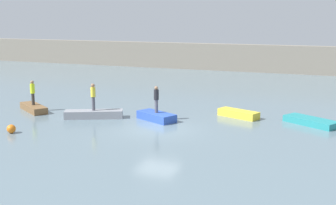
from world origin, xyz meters
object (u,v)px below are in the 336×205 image
object	(u,v)px
rowboat_blue	(156,116)
person_hiviz_shirt	(33,91)
rowboat_teal	(311,121)
rowboat_grey	(94,114)
person_dark_shirt	(156,98)
rowboat_brown	(34,108)
rowboat_yellow	(238,114)
person_yellow_shirt	(93,95)
mooring_buoy	(11,129)

from	to	relation	value
rowboat_blue	person_hiviz_shirt	xyz separation A→B (m)	(-9.27, -0.63, 1.18)
rowboat_teal	rowboat_grey	bearing A→B (deg)	-134.86
rowboat_blue	person_dark_shirt	distance (m)	1.23
person_hiviz_shirt	rowboat_grey	bearing A→B (deg)	-3.28
rowboat_brown	rowboat_yellow	xyz separation A→B (m)	(14.06, 3.47, 0.01)
rowboat_brown	rowboat_teal	world-z (taller)	rowboat_brown
rowboat_yellow	rowboat_brown	bearing A→B (deg)	-144.48
rowboat_teal	person_yellow_shirt	world-z (taller)	person_yellow_shirt
person_dark_shirt	person_yellow_shirt	bearing A→B (deg)	-167.42
person_dark_shirt	person_hiviz_shirt	xyz separation A→B (m)	(-9.27, -0.63, -0.05)
person_yellow_shirt	mooring_buoy	size ratio (longest dim) A/B	3.53
person_dark_shirt	rowboat_blue	bearing A→B (deg)	-75.96
person_hiviz_shirt	rowboat_brown	bearing A→B (deg)	0.00
rowboat_teal	mooring_buoy	world-z (taller)	mooring_buoy
rowboat_grey	person_yellow_shirt	distance (m)	1.28
rowboat_yellow	mooring_buoy	distance (m)	14.44
rowboat_grey	rowboat_yellow	world-z (taller)	rowboat_grey
rowboat_brown	rowboat_blue	size ratio (longest dim) A/B	1.17
rowboat_blue	mooring_buoy	bearing A→B (deg)	-111.13
rowboat_yellow	person_dark_shirt	size ratio (longest dim) A/B	1.61
person_yellow_shirt	person_hiviz_shirt	bearing A→B (deg)	176.72
rowboat_grey	person_hiviz_shirt	bearing A→B (deg)	150.91
rowboat_brown	rowboat_grey	xyz separation A→B (m)	(5.13, -0.29, 0.03)
rowboat_blue	mooring_buoy	size ratio (longest dim) A/B	5.37
rowboat_teal	person_hiviz_shirt	size ratio (longest dim) A/B	1.93
rowboat_teal	person_yellow_shirt	size ratio (longest dim) A/B	1.88
rowboat_brown	person_dark_shirt	world-z (taller)	person_dark_shirt
rowboat_blue	person_yellow_shirt	distance (m)	4.44
rowboat_teal	mooring_buoy	bearing A→B (deg)	-120.99
person_dark_shirt	mooring_buoy	size ratio (longest dim) A/B	3.42
rowboat_grey	rowboat_blue	size ratio (longest dim) A/B	1.39
rowboat_yellow	person_hiviz_shirt	xyz separation A→B (m)	(-14.06, -3.47, 1.20)
rowboat_grey	mooring_buoy	size ratio (longest dim) A/B	7.49
rowboat_grey	rowboat_blue	distance (m)	4.25
person_yellow_shirt	person_dark_shirt	distance (m)	4.25
person_dark_shirt	rowboat_grey	bearing A→B (deg)	-167.42
rowboat_teal	person_hiviz_shirt	bearing A→B (deg)	-139.49
rowboat_brown	rowboat_teal	size ratio (longest dim) A/B	0.95
rowboat_grey	person_hiviz_shirt	world-z (taller)	person_hiviz_shirt
person_dark_shirt	person_hiviz_shirt	bearing A→B (deg)	-176.11
rowboat_yellow	person_hiviz_shirt	distance (m)	14.53
person_hiviz_shirt	person_yellow_shirt	bearing A→B (deg)	-3.28
rowboat_brown	person_hiviz_shirt	distance (m)	1.21
rowboat_brown	person_hiviz_shirt	size ratio (longest dim) A/B	1.83
rowboat_brown	rowboat_grey	world-z (taller)	rowboat_grey
rowboat_teal	person_yellow_shirt	distance (m)	14.10
person_hiviz_shirt	person_dark_shirt	bearing A→B (deg)	3.89
rowboat_teal	person_dark_shirt	distance (m)	9.87
rowboat_brown	person_yellow_shirt	distance (m)	5.30
rowboat_yellow	person_yellow_shirt	distance (m)	9.78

